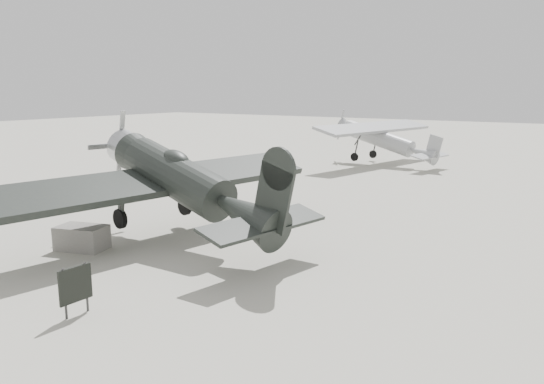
{
  "coord_description": "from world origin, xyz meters",
  "views": [
    {
      "loc": [
        9.42,
        -14.3,
        5.36
      ],
      "look_at": [
        -1.55,
        2.33,
        1.5
      ],
      "focal_mm": 35.0,
      "sensor_mm": 36.0,
      "label": 1
    }
  ],
  "objects_px": {
    "lowwing_monoplane": "(185,182)",
    "highwing_monoplane": "(382,136)",
    "equipment_block": "(82,238)",
    "sign_board": "(75,285)"
  },
  "relations": [
    {
      "from": "lowwing_monoplane",
      "to": "equipment_block",
      "type": "distance_m",
      "value": 3.96
    },
    {
      "from": "lowwing_monoplane",
      "to": "equipment_block",
      "type": "bearing_deg",
      "value": -125.13
    },
    {
      "from": "equipment_block",
      "to": "lowwing_monoplane",
      "type": "bearing_deg",
      "value": 44.68
    },
    {
      "from": "lowwing_monoplane",
      "to": "equipment_block",
      "type": "xyz_separation_m",
      "value": [
        -2.51,
        -2.48,
        -1.79
      ]
    },
    {
      "from": "highwing_monoplane",
      "to": "equipment_block",
      "type": "distance_m",
      "value": 25.31
    },
    {
      "from": "highwing_monoplane",
      "to": "equipment_block",
      "type": "height_order",
      "value": "highwing_monoplane"
    },
    {
      "from": "equipment_block",
      "to": "sign_board",
      "type": "xyz_separation_m",
      "value": [
        4.43,
        -3.52,
        0.35
      ]
    },
    {
      "from": "lowwing_monoplane",
      "to": "sign_board",
      "type": "distance_m",
      "value": 6.46
    },
    {
      "from": "lowwing_monoplane",
      "to": "highwing_monoplane",
      "type": "height_order",
      "value": "lowwing_monoplane"
    },
    {
      "from": "lowwing_monoplane",
      "to": "sign_board",
      "type": "xyz_separation_m",
      "value": [
        1.92,
        -6.0,
        -1.44
      ]
    }
  ]
}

